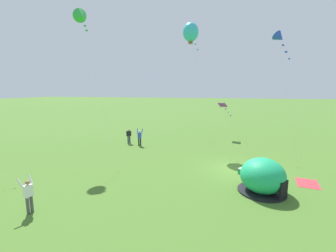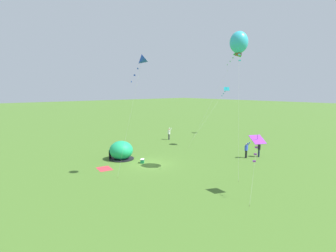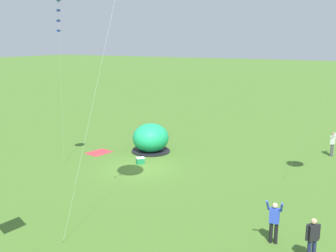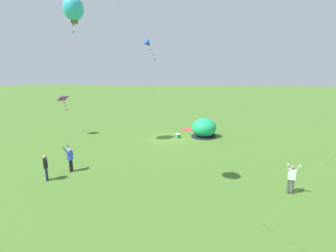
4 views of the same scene
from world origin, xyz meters
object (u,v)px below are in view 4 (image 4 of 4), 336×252
person_watching_sky (70,158)px  person_arms_raised (291,177)px  kite_purple (63,100)px  kite_cyan (73,9)px  cooler_box (178,136)px  popup_tent (204,128)px  person_center_field (46,166)px  kite_blue (148,44)px

person_watching_sky → person_arms_raised: same height
kite_purple → kite_cyan: bearing=140.4°
cooler_box → kite_purple: (12.58, 1.49, 3.84)m
popup_tent → person_watching_sky: size_ratio=1.49×
cooler_box → person_watching_sky: 12.04m
cooler_box → person_center_field: 13.73m
person_watching_sky → kite_purple: size_ratio=0.41×
cooler_box → person_watching_sky: person_watching_sky is taller
person_watching_sky → kite_cyan: kite_cyan is taller
popup_tent → kite_cyan: (10.96, 6.08, 11.12)m
person_arms_raised → cooler_box: bearing=-53.2°
popup_tent → person_watching_sky: popup_tent is taller
kite_blue → kite_purple: bearing=25.6°
person_watching_sky → person_center_field: person_watching_sky is taller
popup_tent → cooler_box: (2.82, 0.93, -0.78)m
person_arms_raised → kite_cyan: (16.23, -5.66, 11.12)m
person_watching_sky → person_arms_raised: size_ratio=1.00×
cooler_box → kite_blue: 11.10m
popup_tent → kite_blue: 11.59m
cooler_box → kite_cyan: bearing=32.4°
kite_cyan → person_watching_sky: bearing=111.4°
kite_cyan → kite_blue: size_ratio=1.21×
person_arms_raised → kite_blue: size_ratio=0.17×
cooler_box → kite_blue: bearing=-34.2°
kite_purple → person_center_field: bearing=119.0°
person_arms_raised → kite_cyan: bearing=-19.2°
person_arms_raised → kite_purple: (20.66, -9.33, 3.06)m
person_center_field → kite_purple: size_ratio=0.37×
person_watching_sky → person_arms_raised: (-14.19, 0.47, 0.00)m
person_arms_raised → kite_blue: (12.00, -13.48, 9.27)m
cooler_box → popup_tent: bearing=-161.8°
popup_tent → kite_cyan: size_ratio=0.21×
kite_purple → person_watching_sky: bearing=126.2°
person_watching_sky → person_center_field: bearing=66.5°
person_arms_raised → kite_cyan: kite_cyan is taller
person_center_field → kite_purple: 12.32m
cooler_box → person_center_field: size_ratio=0.37×
cooler_box → person_arms_raised: 13.53m
kite_cyan → kite_purple: (4.44, -3.67, -8.05)m
person_center_field → kite_blue: size_ratio=0.16×
person_arms_raised → kite_blue: 20.29m
popup_tent → person_watching_sky: bearing=51.6°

